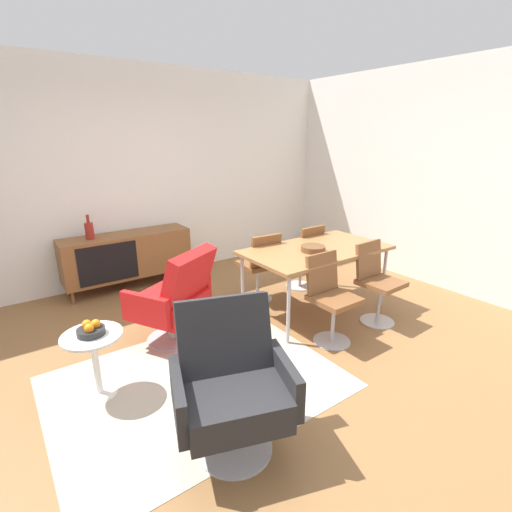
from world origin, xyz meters
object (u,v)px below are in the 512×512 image
object	(u,v)px
dining_chair_back_right	(304,254)
armchair_black_shell	(231,380)
dining_table	(316,252)
dining_chair_back_left	(260,264)
dining_chair_front_left	(330,295)
fruit_bowl	(91,329)
side_table_round	(95,358)
vase_cobalt	(89,230)
dining_chair_front_right	(376,280)
sideboard	(127,255)
lounge_chair_red	(175,297)
wooden_bowl_on_table	(313,249)

from	to	relation	value
dining_chair_back_right	armchair_black_shell	distance (m)	2.73
dining_table	dining_chair_back_left	world-z (taller)	dining_chair_back_left
dining_chair_front_left	fruit_bowl	size ratio (longest dim) A/B	4.28
armchair_black_shell	side_table_round	world-z (taller)	armchair_black_shell
vase_cobalt	dining_chair_front_right	xyz separation A→B (m)	(2.25, -2.50, -0.36)
dining_table	fruit_bowl	xyz separation A→B (m)	(-2.39, -0.11, -0.14)
sideboard	lounge_chair_red	world-z (taller)	lounge_chair_red
side_table_round	vase_cobalt	bearing A→B (deg)	76.75
dining_table	dining_chair_front_right	world-z (taller)	dining_chair_front_right
dining_table	side_table_round	distance (m)	2.42
dining_table	fruit_bowl	distance (m)	2.40
dining_table	side_table_round	world-z (taller)	dining_table
sideboard	lounge_chair_red	size ratio (longest dim) A/B	1.69
dining_chair_front_right	dining_chair_back_right	distance (m)	1.12
dining_table	dining_chair_front_right	xyz separation A→B (m)	(0.35, -0.56, -0.23)
vase_cobalt	lounge_chair_red	bearing A→B (deg)	-78.44
sideboard	dining_chair_back_left	xyz separation A→B (m)	(1.13, -1.38, 0.03)
dining_chair_back_left	fruit_bowl	world-z (taller)	dining_chair_back_left
dining_chair_front_left	dining_chair_back_right	bearing A→B (deg)	57.92
wooden_bowl_on_table	dining_chair_back_left	xyz separation A→B (m)	(-0.24, 0.62, -0.30)
dining_chair_back_right	armchair_black_shell	world-z (taller)	armchair_black_shell
dining_table	dining_chair_back_left	bearing A→B (deg)	122.37
vase_cobalt	dining_chair_front_right	bearing A→B (deg)	-47.98
sideboard	dining_chair_front_left	xyz separation A→B (m)	(1.14, -2.50, 0.03)
armchair_black_shell	side_table_round	bearing A→B (deg)	120.25
dining_chair_front_right	fruit_bowl	bearing A→B (deg)	170.74
sideboard	vase_cobalt	xyz separation A→B (m)	(-0.42, 0.00, 0.39)
dining_table	dining_chair_back_right	size ratio (longest dim) A/B	1.87
fruit_bowl	side_table_round	bearing A→B (deg)	-140.35
vase_cobalt	fruit_bowl	size ratio (longest dim) A/B	1.49
armchair_black_shell	dining_chair_front_left	bearing A→B (deg)	20.86
vase_cobalt	side_table_round	size ratio (longest dim) A/B	0.57
dining_chair_front_right	fruit_bowl	distance (m)	2.78
dining_chair_back_right	fruit_bowl	xyz separation A→B (m)	(-2.74, -0.67, 0.09)
lounge_chair_red	side_table_round	xyz separation A→B (m)	(-0.83, -0.39, -0.15)
side_table_round	dining_chair_back_right	bearing A→B (deg)	13.78
wooden_bowl_on_table	dining_chair_front_right	size ratio (longest dim) A/B	0.30
dining_chair_front_right	fruit_bowl	size ratio (longest dim) A/B	4.28
wooden_bowl_on_table	lounge_chair_red	xyz separation A→B (m)	(-1.45, 0.33, -0.30)
dining_chair_back_left	dining_chair_front_right	size ratio (longest dim) A/B	1.00
sideboard	side_table_round	size ratio (longest dim) A/B	3.08
fruit_bowl	dining_chair_front_right	bearing A→B (deg)	-9.26
dining_chair_front_left	armchair_black_shell	world-z (taller)	armchair_black_shell
vase_cobalt	dining_chair_front_right	size ratio (longest dim) A/B	0.35
dining_chair_back_left	armchair_black_shell	bearing A→B (deg)	-130.96
dining_chair_back_right	dining_chair_front_right	bearing A→B (deg)	-90.14
armchair_black_shell	side_table_round	size ratio (longest dim) A/B	1.82
dining_chair_back_right	side_table_round	bearing A→B (deg)	-166.22
sideboard	lounge_chair_red	distance (m)	1.67
wooden_bowl_on_table	fruit_bowl	size ratio (longest dim) A/B	1.30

